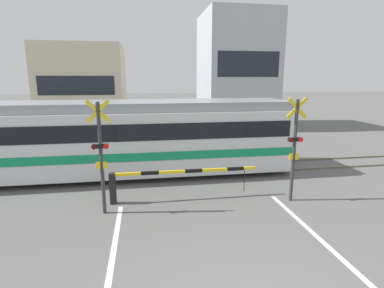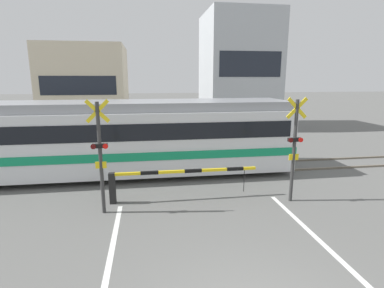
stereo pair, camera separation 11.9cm
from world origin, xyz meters
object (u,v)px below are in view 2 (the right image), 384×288
Objects in this scene: commuter_train at (105,136)px; crossing_barrier_near at (158,178)px; crossing_signal_left at (100,152)px; crossing_signal_right at (294,145)px; crossing_barrier_far at (205,141)px; pedestrian at (179,129)px.

commuter_train reaches higher than crossing_barrier_near.
commuter_train is 4.51× the size of crossing_signal_left.
crossing_barrier_near is at bearing 171.14° from crossing_signal_right.
commuter_train is 3.82m from crossing_barrier_near.
crossing_signal_left reaches higher than crossing_barrier_near.
crossing_barrier_far is at bearing 28.75° from commuter_train.
crossing_signal_right is at bearing -75.41° from crossing_barrier_far.
pedestrian is at bearing 57.88° from commuter_train.
crossing_barrier_near is at bearing -100.76° from pedestrian.
commuter_train is 4.51× the size of crossing_signal_right.
crossing_barrier_far is 3.15× the size of pedestrian.
pedestrian is (3.40, 9.78, -1.01)m from crossing_signal_left.
crossing_barrier_far is at bearing 104.59° from crossing_signal_right.
pedestrian reaches higher than crossing_barrier_far.
pedestrian is at bearing 70.86° from crossing_signal_left.
commuter_train is 9.89× the size of pedestrian.
crossing_barrier_near is 1.00× the size of crossing_barrier_far.
crossing_barrier_near is 3.15× the size of pedestrian.
crossing_barrier_near is 1.43× the size of crossing_signal_left.
crossing_signal_left reaches higher than crossing_barrier_far.
pedestrian reaches higher than crossing_barrier_near.
crossing_signal_right is at bearing -8.86° from crossing_barrier_near.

